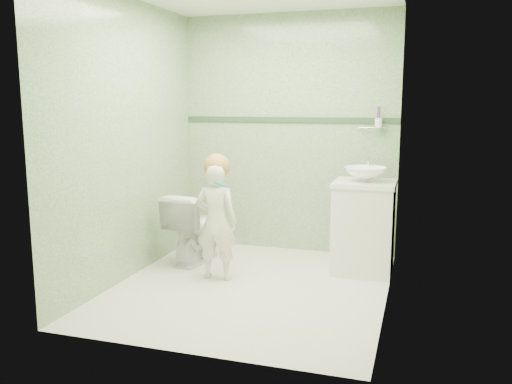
% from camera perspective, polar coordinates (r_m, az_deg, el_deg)
% --- Properties ---
extents(ground, '(2.50, 2.50, 0.00)m').
position_cam_1_polar(ground, '(4.49, -0.58, -10.17)').
color(ground, silver).
rests_on(ground, ground).
extents(room_shell, '(2.50, 2.54, 2.40)m').
position_cam_1_polar(room_shell, '(4.24, -0.61, 5.29)').
color(room_shell, gray).
rests_on(room_shell, ground).
extents(trim_stripe, '(2.20, 0.02, 0.05)m').
position_cam_1_polar(trim_stripe, '(5.42, 3.48, 7.78)').
color(trim_stripe, '#2B4932').
rests_on(trim_stripe, room_shell).
extents(vanity, '(0.52, 0.50, 0.80)m').
position_cam_1_polar(vanity, '(4.87, 11.46, -3.88)').
color(vanity, white).
rests_on(vanity, ground).
extents(counter, '(0.54, 0.52, 0.04)m').
position_cam_1_polar(counter, '(4.80, 11.62, 0.89)').
color(counter, white).
rests_on(counter, vanity).
extents(basin, '(0.37, 0.37, 0.13)m').
position_cam_1_polar(basin, '(4.78, 11.66, 1.89)').
color(basin, white).
rests_on(basin, counter).
extents(faucet, '(0.03, 0.13, 0.18)m').
position_cam_1_polar(faucet, '(4.96, 11.91, 3.07)').
color(faucet, silver).
rests_on(faucet, counter).
extents(cup_holder, '(0.26, 0.07, 0.21)m').
position_cam_1_polar(cup_holder, '(5.22, 12.95, 7.30)').
color(cup_holder, silver).
rests_on(cup_holder, room_shell).
extents(toilet, '(0.46, 0.70, 0.67)m').
position_cam_1_polar(toilet, '(5.14, -6.59, -3.78)').
color(toilet, white).
rests_on(toilet, ground).
extents(toddler, '(0.38, 0.26, 1.02)m').
position_cam_1_polar(toddler, '(4.58, -4.28, -3.20)').
color(toddler, beige).
rests_on(toddler, ground).
extents(hair_cap, '(0.23, 0.23, 0.23)m').
position_cam_1_polar(hair_cap, '(4.52, -4.24, 2.72)').
color(hair_cap, '#A4763D').
rests_on(hair_cap, toddler).
extents(teal_toothbrush, '(0.11, 0.13, 0.08)m').
position_cam_1_polar(teal_toothbrush, '(4.37, -3.94, 0.90)').
color(teal_toothbrush, '#0B948A').
rests_on(teal_toothbrush, toddler).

